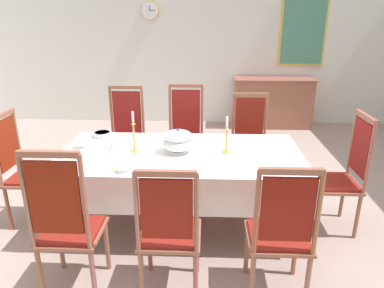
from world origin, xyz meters
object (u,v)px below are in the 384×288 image
(dining_table, at_px, (180,160))
(chair_south_a, at_px, (67,223))
(soup_tureen, at_px, (178,141))
(bowl_far_left, at_px, (102,134))
(chair_head_west, at_px, (24,168))
(mounted_clock, at_px, (150,10))
(chair_south_b, at_px, (169,230))
(bowl_near_right, at_px, (125,169))
(bowl_near_left, at_px, (208,138))
(chair_north_b, at_px, (186,136))
(chair_north_c, at_px, (250,140))
(candlestick_west, at_px, (134,135))
(candlestick_east, at_px, (227,139))
(spoon_primary, at_px, (218,138))
(sideboard, at_px, (273,103))
(chair_south_c, at_px, (281,231))
(framed_painting, at_px, (303,31))
(chair_north_a, at_px, (126,136))
(spoon_secondary, at_px, (114,169))
(chair_head_east, at_px, (343,173))

(dining_table, relative_size, chair_south_a, 1.91)
(soup_tureen, height_order, bowl_far_left, soup_tureen)
(chair_head_west, bearing_deg, mounted_clock, 168.55)
(chair_south_a, bearing_deg, soup_tureen, 53.54)
(dining_table, xyz_separation_m, chair_south_b, (-0.01, -0.96, -0.14))
(chair_south_a, bearing_deg, bowl_near_right, 59.09)
(bowl_near_left, bearing_deg, bowl_near_right, -129.44)
(chair_north_b, distance_m, chair_north_c, 0.77)
(candlestick_west, height_order, candlestick_east, candlestick_west)
(spoon_primary, distance_m, sideboard, 3.19)
(candlestick_east, bearing_deg, chair_south_c, -70.71)
(chair_north_b, xyz_separation_m, bowl_near_left, (0.26, -0.59, 0.18))
(dining_table, relative_size, bowl_far_left, 11.63)
(soup_tureen, xyz_separation_m, framed_painting, (1.97, 3.64, 0.84))
(chair_north_c, relative_size, candlestick_east, 3.15)
(chair_south_c, bearing_deg, candlestick_east, 109.29)
(chair_head_west, relative_size, framed_painting, 0.91)
(chair_south_a, bearing_deg, chair_south_c, 0.20)
(chair_south_a, height_order, candlestick_west, chair_south_a)
(dining_table, relative_size, chair_south_c, 2.06)
(chair_south_a, xyz_separation_m, bowl_near_left, (0.99, 1.35, 0.19))
(spoon_primary, height_order, framed_painting, framed_painting)
(soup_tureen, distance_m, candlestick_west, 0.41)
(chair_north_b, xyz_separation_m, sideboard, (1.47, 2.41, -0.14))
(bowl_near_right, xyz_separation_m, bowl_far_left, (-0.44, 0.88, 0.01))
(chair_north_c, relative_size, sideboard, 0.77)
(chair_head_west, bearing_deg, sideboard, 138.50)
(bowl_far_left, bearing_deg, spoon_primary, -1.63)
(mounted_clock, bearing_deg, soup_tureen, -77.92)
(chair_south_a, height_order, chair_north_c, chair_south_a)
(chair_north_a, distance_m, chair_south_b, 2.06)
(chair_head_west, distance_m, candlestick_west, 1.16)
(chair_north_a, bearing_deg, spoon_primary, 152.75)
(chair_head_west, height_order, bowl_near_right, chair_head_west)
(chair_south_c, relative_size, framed_painting, 0.88)
(dining_table, xyz_separation_m, chair_north_a, (-0.73, 0.97, -0.10))
(soup_tureen, xyz_separation_m, spoon_secondary, (-0.51, -0.42, -0.11))
(chair_head_east, xyz_separation_m, sideboard, (-0.07, 3.38, -0.12))
(candlestick_east, relative_size, bowl_near_left, 2.14)
(soup_tureen, relative_size, candlestick_east, 0.84)
(chair_north_a, bearing_deg, chair_south_a, 90.00)
(chair_south_b, bearing_deg, soup_tureen, 90.62)
(chair_south_a, xyz_separation_m, candlestick_west, (0.31, 0.97, 0.33))
(dining_table, bearing_deg, soup_tureen, -180.00)
(chair_south_a, bearing_deg, dining_table, 52.83)
(sideboard, bearing_deg, bowl_far_left, 51.70)
(bowl_near_left, xyz_separation_m, spoon_primary, (0.11, 0.03, -0.02))
(framed_painting, bearing_deg, mounted_clock, -179.81)
(chair_north_a, relative_size, candlestick_west, 3.03)
(chair_south_a, relative_size, bowl_far_left, 6.10)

